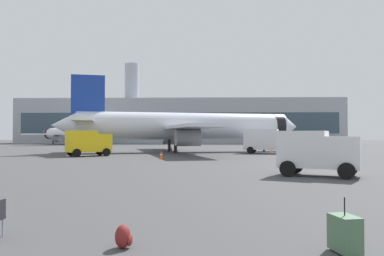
{
  "coord_description": "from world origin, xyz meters",
  "views": [
    {
      "loc": [
        -0.01,
        -2.25,
        2.31
      ],
      "look_at": [
        -0.96,
        30.14,
        3.0
      ],
      "focal_mm": 34.49,
      "sensor_mm": 36.0,
      "label": 1
    }
  ],
  "objects_px": {
    "safety_cone_near": "(272,149)",
    "fuel_truck": "(267,140)",
    "airplane_at_gate": "(184,126)",
    "cargo_van": "(318,151)",
    "traveller_backpack": "(124,237)",
    "service_truck": "(88,142)",
    "airplane_taxiing": "(73,133)",
    "safety_cone_mid": "(161,155)",
    "safety_cone_far": "(171,149)",
    "rolling_suitcase": "(345,233)"
  },
  "relations": [
    {
      "from": "airplane_at_gate",
      "to": "cargo_van",
      "type": "bearing_deg",
      "value": -73.56
    },
    {
      "from": "cargo_van",
      "to": "airplane_at_gate",
      "type": "bearing_deg",
      "value": 106.44
    },
    {
      "from": "safety_cone_near",
      "to": "safety_cone_far",
      "type": "relative_size",
      "value": 1.12
    },
    {
      "from": "airplane_at_gate",
      "to": "fuel_truck",
      "type": "relative_size",
      "value": 5.49
    },
    {
      "from": "service_truck",
      "to": "safety_cone_mid",
      "type": "height_order",
      "value": "service_truck"
    },
    {
      "from": "airplane_at_gate",
      "to": "cargo_van",
      "type": "height_order",
      "value": "airplane_at_gate"
    },
    {
      "from": "service_truck",
      "to": "safety_cone_near",
      "type": "height_order",
      "value": "service_truck"
    },
    {
      "from": "fuel_truck",
      "to": "safety_cone_far",
      "type": "xyz_separation_m",
      "value": [
        -13.18,
        6.47,
        -1.41
      ]
    },
    {
      "from": "airplane_at_gate",
      "to": "airplane_taxiing",
      "type": "relative_size",
      "value": 1.45
    },
    {
      "from": "airplane_at_gate",
      "to": "traveller_backpack",
      "type": "bearing_deg",
      "value": -88.76
    },
    {
      "from": "cargo_van",
      "to": "traveller_backpack",
      "type": "distance_m",
      "value": 16.05
    },
    {
      "from": "safety_cone_mid",
      "to": "rolling_suitcase",
      "type": "bearing_deg",
      "value": -76.67
    },
    {
      "from": "service_truck",
      "to": "safety_cone_mid",
      "type": "xyz_separation_m",
      "value": [
        8.92,
        -4.99,
        -1.21
      ]
    },
    {
      "from": "airplane_at_gate",
      "to": "airplane_taxiing",
      "type": "bearing_deg",
      "value": 126.61
    },
    {
      "from": "safety_cone_near",
      "to": "safety_cone_mid",
      "type": "height_order",
      "value": "safety_cone_near"
    },
    {
      "from": "safety_cone_mid",
      "to": "rolling_suitcase",
      "type": "xyz_separation_m",
      "value": [
        6.92,
        -29.23,
        -0.01
      ]
    },
    {
      "from": "safety_cone_mid",
      "to": "cargo_van",
      "type": "bearing_deg",
      "value": -55.0
    },
    {
      "from": "fuel_truck",
      "to": "cargo_van",
      "type": "bearing_deg",
      "value": -93.93
    },
    {
      "from": "fuel_truck",
      "to": "safety_cone_far",
      "type": "distance_m",
      "value": 14.75
    },
    {
      "from": "airplane_taxiing",
      "to": "service_truck",
      "type": "xyz_separation_m",
      "value": [
        20.59,
        -52.61,
        -1.31
      ]
    },
    {
      "from": "fuel_truck",
      "to": "rolling_suitcase",
      "type": "height_order",
      "value": "fuel_truck"
    },
    {
      "from": "safety_cone_mid",
      "to": "airplane_taxiing",
      "type": "bearing_deg",
      "value": 117.13
    },
    {
      "from": "fuel_truck",
      "to": "safety_cone_near",
      "type": "xyz_separation_m",
      "value": [
        1.19,
        3.25,
        -1.36
      ]
    },
    {
      "from": "airplane_taxiing",
      "to": "rolling_suitcase",
      "type": "distance_m",
      "value": 94.2
    },
    {
      "from": "safety_cone_far",
      "to": "rolling_suitcase",
      "type": "height_order",
      "value": "rolling_suitcase"
    },
    {
      "from": "airplane_at_gate",
      "to": "safety_cone_mid",
      "type": "distance_m",
      "value": 16.22
    },
    {
      "from": "cargo_van",
      "to": "safety_cone_near",
      "type": "relative_size",
      "value": 5.84
    },
    {
      "from": "fuel_truck",
      "to": "traveller_backpack",
      "type": "xyz_separation_m",
      "value": [
        -10.09,
        -41.18,
        -1.54
      ]
    },
    {
      "from": "airplane_taxiing",
      "to": "service_truck",
      "type": "height_order",
      "value": "airplane_taxiing"
    },
    {
      "from": "safety_cone_near",
      "to": "traveller_backpack",
      "type": "relative_size",
      "value": 1.72
    },
    {
      "from": "safety_cone_far",
      "to": "traveller_backpack",
      "type": "xyz_separation_m",
      "value": [
        3.09,
        -47.65,
        -0.13
      ]
    },
    {
      "from": "airplane_taxiing",
      "to": "airplane_at_gate",
      "type": "bearing_deg",
      "value": -53.39
    },
    {
      "from": "service_truck",
      "to": "cargo_van",
      "type": "relative_size",
      "value": 1.08
    },
    {
      "from": "safety_cone_mid",
      "to": "airplane_at_gate",
      "type": "bearing_deg",
      "value": 84.49
    },
    {
      "from": "airplane_taxiing",
      "to": "traveller_backpack",
      "type": "relative_size",
      "value": 50.66
    },
    {
      "from": "service_truck",
      "to": "safety_cone_far",
      "type": "height_order",
      "value": "service_truck"
    },
    {
      "from": "airplane_at_gate",
      "to": "safety_cone_near",
      "type": "distance_m",
      "value": 12.69
    },
    {
      "from": "traveller_backpack",
      "to": "service_truck",
      "type": "bearing_deg",
      "value": 108.55
    },
    {
      "from": "airplane_taxiing",
      "to": "safety_cone_far",
      "type": "relative_size",
      "value": 32.86
    },
    {
      "from": "airplane_at_gate",
      "to": "service_truck",
      "type": "xyz_separation_m",
      "value": [
        -10.44,
        -10.82,
        -2.05
      ]
    },
    {
      "from": "airplane_taxiing",
      "to": "safety_cone_mid",
      "type": "bearing_deg",
      "value": -62.87
    },
    {
      "from": "cargo_van",
      "to": "safety_cone_mid",
      "type": "bearing_deg",
      "value": 125.0
    },
    {
      "from": "fuel_truck",
      "to": "cargo_van",
      "type": "height_order",
      "value": "fuel_truck"
    },
    {
      "from": "airplane_taxiing",
      "to": "safety_cone_mid",
      "type": "relative_size",
      "value": 29.99
    },
    {
      "from": "fuel_truck",
      "to": "traveller_backpack",
      "type": "height_order",
      "value": "fuel_truck"
    },
    {
      "from": "fuel_truck",
      "to": "safety_cone_far",
      "type": "bearing_deg",
      "value": 153.86
    },
    {
      "from": "safety_cone_near",
      "to": "fuel_truck",
      "type": "bearing_deg",
      "value": -110.13
    },
    {
      "from": "safety_cone_mid",
      "to": "traveller_backpack",
      "type": "distance_m",
      "value": 29.13
    },
    {
      "from": "airplane_taxiing",
      "to": "safety_cone_near",
      "type": "height_order",
      "value": "airplane_taxiing"
    },
    {
      "from": "airplane_at_gate",
      "to": "fuel_truck",
      "type": "xyz_separation_m",
      "value": [
        11.06,
        -3.67,
        -1.88
      ]
    }
  ]
}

